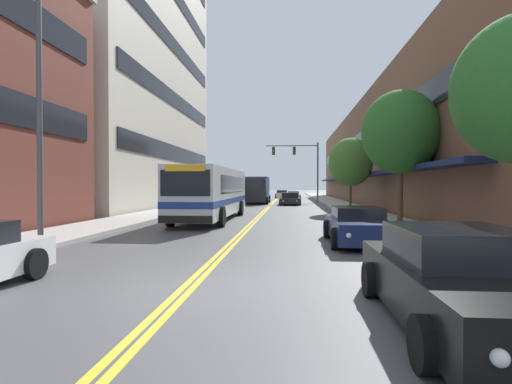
% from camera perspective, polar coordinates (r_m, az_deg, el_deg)
% --- Properties ---
extents(ground_plane, '(240.00, 240.00, 0.00)m').
position_cam_1_polar(ground_plane, '(44.70, 2.34, -1.62)').
color(ground_plane, '#4C4C4F').
extents(sidewalk_left, '(3.20, 106.00, 0.14)m').
position_cam_1_polar(sidewalk_left, '(45.58, -6.61, -1.48)').
color(sidewalk_left, '#B2ADA5').
rests_on(sidewalk_left, ground_plane).
extents(sidewalk_right, '(3.20, 106.00, 0.14)m').
position_cam_1_polar(sidewalk_right, '(44.94, 11.43, -1.53)').
color(sidewalk_right, '#B2ADA5').
rests_on(sidewalk_right, ground_plane).
extents(centre_line, '(0.34, 106.00, 0.01)m').
position_cam_1_polar(centre_line, '(44.70, 2.34, -1.61)').
color(centre_line, yellow).
rests_on(centre_line, ground_plane).
extents(office_tower_left, '(12.08, 28.36, 30.40)m').
position_cam_1_polar(office_tower_left, '(43.22, -19.50, 18.67)').
color(office_tower_left, beige).
rests_on(office_tower_left, ground_plane).
extents(storefront_row_right, '(9.10, 68.00, 10.57)m').
position_cam_1_polar(storefront_row_right, '(46.04, 18.71, 4.98)').
color(storefront_row_right, brown).
rests_on(storefront_row_right, ground_plane).
extents(city_bus, '(2.82, 12.20, 2.96)m').
position_cam_1_polar(city_bus, '(23.68, -6.21, 0.14)').
color(city_bus, silver).
rests_on(city_bus, ground_plane).
extents(car_slate_blue_parked_left_near, '(2.20, 4.91, 1.38)m').
position_cam_1_polar(car_slate_blue_parked_left_near, '(34.12, -5.80, -1.35)').
color(car_slate_blue_parked_left_near, '#475675').
rests_on(car_slate_blue_parked_left_near, ground_plane).
extents(car_beige_parked_left_far, '(1.98, 4.21, 1.36)m').
position_cam_1_polar(car_beige_parked_left_far, '(40.37, -4.12, -1.01)').
color(car_beige_parked_left_far, '#BCAD89').
rests_on(car_beige_parked_left_far, ground_plane).
extents(car_black_parked_right_foreground, '(2.19, 4.87, 1.41)m').
position_cam_1_polar(car_black_parked_right_foreground, '(6.54, 27.20, -11.27)').
color(car_black_parked_right_foreground, black).
rests_on(car_black_parked_right_foreground, ground_plane).
extents(car_navy_parked_right_mid, '(2.11, 4.68, 1.27)m').
position_cam_1_polar(car_navy_parked_right_mid, '(14.36, 14.34, -4.71)').
color(car_navy_parked_right_mid, '#19234C').
rests_on(car_navy_parked_right_mid, ground_plane).
extents(car_silver_moving_lead, '(2.05, 4.22, 1.15)m').
position_cam_1_polar(car_silver_moving_lead, '(56.81, 5.35, -0.51)').
color(car_silver_moving_lead, '#B7B7BC').
rests_on(car_silver_moving_lead, ground_plane).
extents(car_charcoal_moving_second, '(2.19, 4.35, 1.26)m').
position_cam_1_polar(car_charcoal_moving_second, '(41.42, 4.88, -1.03)').
color(car_charcoal_moving_second, '#232328').
rests_on(car_charcoal_moving_second, ground_plane).
extents(car_champagne_moving_third, '(2.11, 4.64, 1.22)m').
position_cam_1_polar(car_champagne_moving_third, '(64.08, 3.73, -0.31)').
color(car_champagne_moving_third, beige).
rests_on(car_champagne_moving_third, ground_plane).
extents(box_truck, '(2.81, 6.67, 2.95)m').
position_cam_1_polar(box_truck, '(44.26, 0.09, 0.37)').
color(box_truck, '#232328').
rests_on(box_truck, ground_plane).
extents(traffic_signal_mast, '(6.17, 0.38, 7.02)m').
position_cam_1_polar(traffic_signal_mast, '(47.19, 6.36, 4.58)').
color(traffic_signal_mast, '#47474C').
rests_on(traffic_signal_mast, ground_plane).
extents(street_lamp_left_near, '(2.06, 0.28, 8.69)m').
position_cam_1_polar(street_lamp_left_near, '(13.51, -27.65, 13.94)').
color(street_lamp_left_near, '#47474C').
rests_on(street_lamp_left_near, ground_plane).
extents(street_tree_right_mid, '(3.78, 3.78, 6.60)m').
position_cam_1_polar(street_tree_right_mid, '(21.23, 19.93, 8.03)').
color(street_tree_right_mid, brown).
rests_on(street_tree_right_mid, sidewalk_right).
extents(street_tree_right_far, '(3.30, 3.30, 5.44)m').
position_cam_1_polar(street_tree_right_far, '(30.90, 13.36, 4.18)').
color(street_tree_right_far, brown).
rests_on(street_tree_right_far, sidewalk_right).
extents(fire_hydrant, '(0.30, 0.22, 0.88)m').
position_cam_1_polar(fire_hydrant, '(18.96, 16.92, -3.43)').
color(fire_hydrant, '#B7B7BC').
rests_on(fire_hydrant, sidewalk_right).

